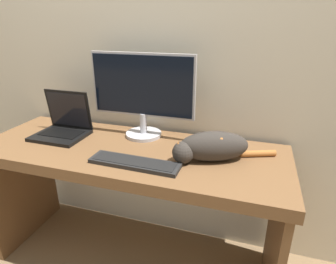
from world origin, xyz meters
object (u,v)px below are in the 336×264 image
Objects in this scene: laptop at (63,127)px; cat at (211,146)px; monitor at (142,93)px; external_keyboard at (135,163)px.

laptop is 0.89m from cat.
monitor is 1.37× the size of external_keyboard.
monitor is at bearing 17.03° from laptop.
monitor reaches higher than laptop.
laptop is 0.60× the size of cat.
cat is (0.89, -0.06, 0.02)m from laptop.
laptop is at bearing -163.45° from monitor.
external_keyboard is (0.09, -0.35, -0.25)m from monitor.
cat is at bearing -24.50° from monitor.
laptop is 0.66× the size of external_keyboard.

